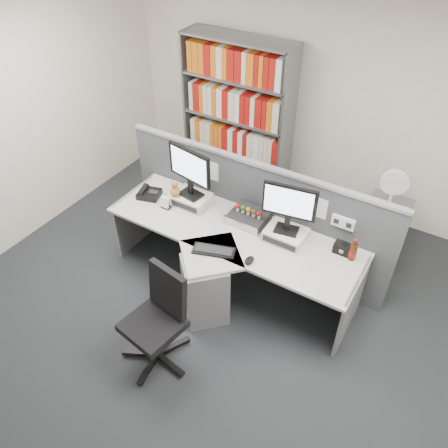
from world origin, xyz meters
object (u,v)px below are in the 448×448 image
Objects in this scene: desk_calendar at (166,203)px; filing_cabinet at (380,233)px; desk at (221,263)px; cola_bottle at (353,252)px; desk_phone at (149,193)px; keyboard at (214,251)px; office_chair at (159,317)px; desktop_pc at (249,217)px; shelving_unit at (237,120)px; mouse at (249,260)px; monitor_left at (190,169)px; desk_fan at (394,185)px; speaker at (343,248)px; monitor_right at (289,205)px.

filing_cabinet is (1.98, 1.22, -0.42)m from desk_calendar.
desk is 11.06× the size of cola_bottle.
keyboard is at bearing -19.20° from desk_phone.
desktop_pc is at bearing 83.63° from office_chair.
keyboard is 0.21× the size of shelving_unit.
desk is 21.95× the size of mouse.
monitor_left reaches higher than mouse.
desk_fan is at bearing 52.02° from keyboard.
filing_cabinet is 0.65m from desk_fan.
speaker is at bearing -35.43° from shelving_unit.
office_chair is (0.82, -2.73, -0.46)m from shelving_unit.
monitor_right is 4.01× the size of desk_calendar.
monitor_right reaches higher than desktop_pc.
monitor_right reaches higher than desk_calendar.
speaker is 0.97m from desk_fan.
desk_phone is 0.39× the size of filing_cabinet.
office_chair reaches higher than keyboard.
cola_bottle is at bearing -17.64° from speaker.
desk_calendar is (-1.28, -0.21, -0.35)m from monitor_right.
monitor_left is 0.57× the size of office_chair.
desk reaches higher than filing_cabinet.
mouse is at bearing -57.00° from shelving_unit.
shelving_unit reaches higher than mouse.
desk_phone is 0.57× the size of desk_fan.
desktop_pc is 3.10× the size of mouse.
monitor_left is 0.62m from desk_phone.
keyboard is at bearing -96.00° from desktop_pc.
speaker is (1.82, 0.30, 0.00)m from desk_calendar.
speaker is 1.78m from office_chair.
desk_fan is (1.20, 1.40, 0.55)m from desk.
desk is 1.85m from filing_cabinet.
cola_bottle is at bearing 5.27° from desk_phone.
shelving_unit reaches higher than keyboard.
desk is 0.53m from desktop_pc.
office_chair is (-0.58, -1.27, -0.61)m from monitor_right.
keyboard is at bearing -88.38° from desk.
shelving_unit reaches higher than filing_cabinet.
monitor_right is 4.32× the size of mouse.
shelving_unit is 2.09× the size of office_chair.
desk is at bearing -130.62° from desk_fan.
cola_bottle reaches higher than filing_cabinet.
monitor_left is at bearing 48.96° from desk_calendar.
office_chair reaches higher than filing_cabinet.
desk_calendar is (-0.79, 0.31, 0.04)m from keyboard.
monitor_right is at bearing -124.80° from desk_fan.
monitor_left is at bearing -176.84° from speaker.
cola_bottle is at bearing 7.86° from desk_calendar.
mouse reaches higher than filing_cabinet.
filing_cabinet is at bearing 55.21° from monitor_right.
mouse reaches higher than desk.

